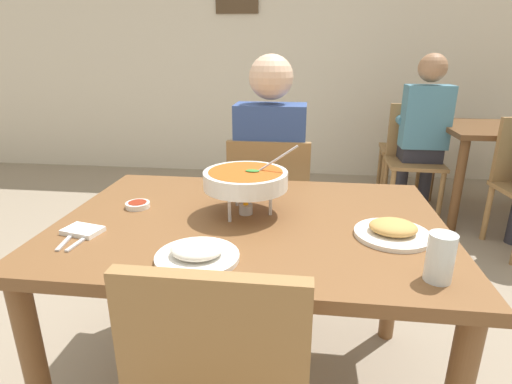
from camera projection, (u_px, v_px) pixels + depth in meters
name	position (u px, v px, depth m)	size (l,w,h in m)	color
cafe_rear_partition	(293.00, 33.00, 4.21)	(10.00, 0.10, 3.00)	beige
dining_table_main	(251.00, 246.00, 1.46)	(1.34, 0.94, 0.76)	brown
chair_diner_main	(270.00, 208.00, 2.22)	(0.44, 0.44, 0.90)	olive
diner_main	(271.00, 164.00, 2.17)	(0.40, 0.45, 1.31)	#2D2D38
curry_bowl	(246.00, 180.00, 1.43)	(0.33, 0.30, 0.26)	silver
rice_plate	(197.00, 253.00, 1.14)	(0.24, 0.24, 0.06)	white
appetizer_plate	(393.00, 231.00, 1.29)	(0.24, 0.24, 0.06)	white
sauce_dish	(138.00, 205.00, 1.53)	(0.09, 0.09, 0.02)	white
napkin_folded	(83.00, 231.00, 1.32)	(0.12, 0.08, 0.02)	white
fork_utensil	(69.00, 238.00, 1.27)	(0.01, 0.17, 0.01)	silver
spoon_utensil	(84.00, 239.00, 1.27)	(0.01, 0.17, 0.01)	silver
drink_glass	(440.00, 260.00, 1.03)	(0.07, 0.07, 0.13)	silver
dining_table_far	(507.00, 144.00, 3.22)	(1.00, 0.80, 0.76)	brown
chair_bg_middle	(414.00, 152.00, 3.44)	(0.46, 0.46, 0.90)	olive
chair_bg_corner	(416.00, 142.00, 3.80)	(0.48, 0.48, 0.90)	olive
patron_bg_middle	(423.00, 125.00, 3.32)	(0.40, 0.45, 1.31)	#2D2D38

